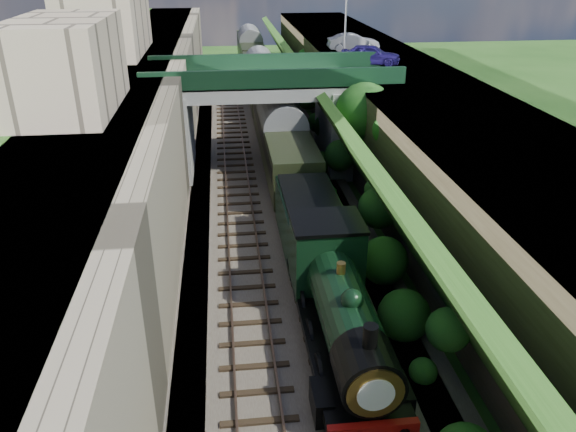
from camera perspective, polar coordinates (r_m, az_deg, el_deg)
The scene contains 19 objects.
trackbed at distance 35.24m, azimuth -1.88°, elevation 2.79°, with size 10.00×90.00×0.20m, color #473F38.
retaining_wall at distance 34.10m, azimuth -11.29°, elevation 7.61°, with size 1.00×90.00×7.00m, color #756B56.
street_plateau_left at distance 34.57m, azimuth -17.11°, elevation 7.21°, with size 6.00×90.00×7.00m, color #262628.
street_plateau_right at distance 36.20m, azimuth 13.35°, elevation 7.82°, with size 8.00×90.00×6.25m, color #262628.
embankment_slope at distance 33.91m, azimuth 6.61°, elevation 6.28°, with size 4.85×90.00×6.52m.
track_left at distance 35.09m, azimuth -5.14°, elevation 2.85°, with size 2.50×90.00×0.20m.
track_right at distance 35.30m, azimuth 0.06°, elevation 3.10°, with size 2.50×90.00×0.20m.
road_bridge at distance 37.84m, azimuth -1.05°, elevation 10.75°, with size 16.00×6.40×7.25m.
building_far at distance 43.32m, azimuth -18.18°, elevation 19.40°, with size 5.00×10.00×6.00m, color gray.
building_near at distance 27.70m, azimuth -21.59°, elevation 14.08°, with size 4.00×8.00×4.00m, color gray.
tree at distance 34.84m, azimuth 7.89°, elevation 10.20°, with size 3.60×3.80×6.60m.
lamppost at distance 45.56m, azimuth 5.98°, elevation 20.12°, with size 0.87×0.15×6.00m.
car_blue at distance 41.78m, azimuth 8.39°, elevation 15.93°, with size 1.68×4.17×1.42m, color #1C1354.
car_silver at distance 47.77m, azimuth 6.64°, elevation 17.13°, with size 1.43×4.10×1.35m, color #9E9FA3.
locomotive at distance 20.65m, azimuth 5.33°, elevation -9.33°, with size 3.10×10.22×3.83m.
tender at distance 27.04m, azimuth 2.19°, elevation -0.99°, with size 2.70×6.00×3.05m.
coach_front at distance 38.51m, azimuth -0.66°, elevation 7.87°, with size 2.90×18.00×3.70m.
coach_middle at distance 56.66m, azimuth -2.74°, elevation 13.53°, with size 2.90×18.00×3.70m.
coach_rear at distance 75.12m, azimuth -3.84°, elevation 16.42°, with size 2.90×18.00×3.70m.
Camera 1 is at (-2.65, -12.45, 13.59)m, focal length 35.00 mm.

